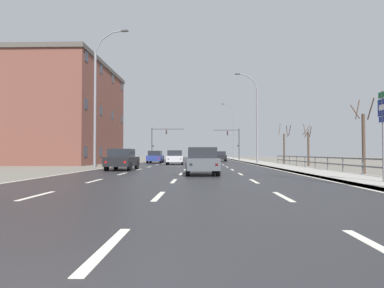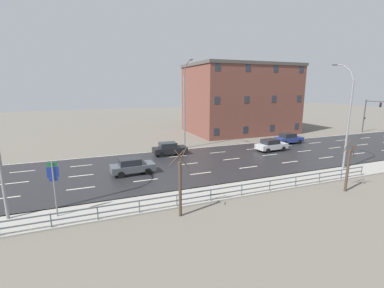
# 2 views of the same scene
# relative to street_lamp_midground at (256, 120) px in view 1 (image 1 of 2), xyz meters

# --- Properties ---
(ground_plane) EXTENTS (160.00, 160.00, 0.12)m
(ground_plane) POSITION_rel_street_lamp_midground_xyz_m (-7.43, 10.44, -5.19)
(ground_plane) COLOR #666056
(road_asphalt_strip) EXTENTS (14.00, 120.00, 0.03)m
(road_asphalt_strip) POSITION_rel_street_lamp_midground_xyz_m (-7.43, 22.44, -5.12)
(road_asphalt_strip) COLOR #232326
(road_asphalt_strip) RESTS_ON ground
(sidewalk_right) EXTENTS (3.00, 120.00, 0.12)m
(sidewalk_right) POSITION_rel_street_lamp_midground_xyz_m (1.00, 22.44, -5.07)
(sidewalk_right) COLOR gray
(sidewalk_right) RESTS_ON ground
(guardrail) EXTENTS (0.07, 31.18, 1.00)m
(guardrail) POSITION_rel_street_lamp_midground_xyz_m (2.42, -15.93, -4.42)
(guardrail) COLOR #515459
(guardrail) RESTS_ON ground
(street_lamp_midground) EXTENTS (2.63, 0.24, 10.51)m
(street_lamp_midground) POSITION_rel_street_lamp_midground_xyz_m (0.00, 0.00, 0.00)
(street_lamp_midground) COLOR slate
(street_lamp_midground) RESTS_ON ground
(street_lamp_distant) EXTENTS (2.59, 0.24, 11.16)m
(street_lamp_distant) POSITION_rel_street_lamp_midground_xyz_m (0.01, 28.96, 0.33)
(street_lamp_distant) COLOR slate
(street_lamp_distant) RESTS_ON ground
(street_lamp_left_bank) EXTENTS (2.84, 0.24, 11.51)m
(street_lamp_left_bank) POSITION_rel_street_lamp_midground_xyz_m (-14.84, -11.59, 0.47)
(street_lamp_left_bank) COLOR slate
(street_lamp_left_bank) RESTS_ON ground
(highway_sign) EXTENTS (0.09, 0.68, 3.71)m
(highway_sign) POSITION_rel_street_lamp_midground_xyz_m (0.97, -26.09, -2.75)
(highway_sign) COLOR slate
(highway_sign) RESTS_ON ground
(traffic_signal_right) EXTENTS (4.69, 0.36, 5.67)m
(traffic_signal_right) POSITION_rel_street_lamp_midground_xyz_m (-0.38, 22.07, -1.40)
(traffic_signal_right) COLOR #38383A
(traffic_signal_right) RESTS_ON ground
(traffic_signal_left) EXTENTS (6.01, 0.36, 5.97)m
(traffic_signal_left) POSITION_rel_street_lamp_midground_xyz_m (-14.16, 23.55, -1.12)
(traffic_signal_left) COLOR #38383A
(traffic_signal_left) RESTS_ON ground
(car_mid_centre) EXTENTS (2.01, 4.19, 1.57)m
(car_mid_centre) POSITION_rel_street_lamp_midground_xyz_m (-9.15, -1.72, -4.32)
(car_mid_centre) COLOR #B7B7BC
(car_mid_centre) RESTS_ON ground
(car_far_left) EXTENTS (1.99, 4.18, 1.57)m
(car_far_left) POSITION_rel_street_lamp_midground_xyz_m (-6.20, -20.16, -4.32)
(car_far_left) COLOR #474C51
(car_far_left) RESTS_ON ground
(car_near_left) EXTENTS (1.88, 4.12, 1.57)m
(car_near_left) POSITION_rel_street_lamp_midground_xyz_m (-12.02, -14.67, -4.32)
(car_near_left) COLOR black
(car_near_left) RESTS_ON ground
(car_distant) EXTENTS (1.84, 4.10, 1.57)m
(car_distant) POSITION_rel_street_lamp_midground_xyz_m (-12.02, 3.60, -4.32)
(car_distant) COLOR navy
(car_distant) RESTS_ON ground
(car_near_right) EXTENTS (1.88, 4.12, 1.57)m
(car_near_right) POSITION_rel_street_lamp_midground_xyz_m (-3.26, 15.00, -4.32)
(car_near_right) COLOR black
(car_near_right) RESTS_ON ground
(brick_building) EXTENTS (12.81, 18.47, 12.17)m
(brick_building) POSITION_rel_street_lamp_midground_xyz_m (-24.19, 2.57, 0.97)
(brick_building) COLOR brown
(brick_building) RESTS_ON ground
(bare_tree_near) EXTENTS (1.08, 1.08, 4.58)m
(bare_tree_near) POSITION_rel_street_lamp_midground_xyz_m (3.61, -18.67, -3.05)
(bare_tree_near) COLOR #423328
(bare_tree_near) RESTS_ON ground
(bare_tree_mid) EXTENTS (0.87, 0.87, 4.24)m
(bare_tree_mid) POSITION_rel_street_lamp_midground_xyz_m (4.47, -4.91, -3.17)
(bare_tree_mid) COLOR #423328
(bare_tree_mid) RESTS_ON ground
(bare_tree_far) EXTENTS (1.44, 1.45, 4.90)m
(bare_tree_far) POSITION_rel_street_lamp_midground_xyz_m (3.71, 1.92, -3.01)
(bare_tree_far) COLOR #423328
(bare_tree_far) RESTS_ON ground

